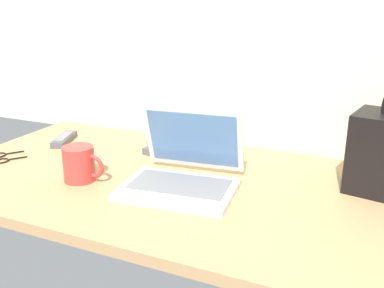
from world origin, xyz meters
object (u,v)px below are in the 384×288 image
(remote_control_near, at_px, (64,139))
(remote_control_far, at_px, (162,146))
(laptop, at_px, (184,171))
(eyeglasses, at_px, (1,158))
(coffee_mug, at_px, (80,163))

(remote_control_near, height_order, remote_control_far, same)
(laptop, bearing_deg, remote_control_near, 162.72)
(remote_control_near, xyz_separation_m, eyeglasses, (-0.07, -0.23, -0.01))
(coffee_mug, xyz_separation_m, remote_control_near, (-0.28, 0.27, -0.04))
(laptop, bearing_deg, remote_control_far, 129.01)
(laptop, xyz_separation_m, coffee_mug, (-0.29, -0.09, 0.01))
(coffee_mug, xyz_separation_m, remote_control_far, (0.09, 0.34, -0.04))
(coffee_mug, relative_size, remote_control_near, 0.80)
(remote_control_near, distance_m, eyeglasses, 0.24)
(remote_control_far, relative_size, eyeglasses, 1.21)
(laptop, height_order, eyeglasses, laptop)
(eyeglasses, bearing_deg, laptop, 4.28)
(laptop, relative_size, coffee_mug, 2.52)
(coffee_mug, bearing_deg, laptop, 16.72)
(laptop, bearing_deg, eyeglasses, -175.72)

